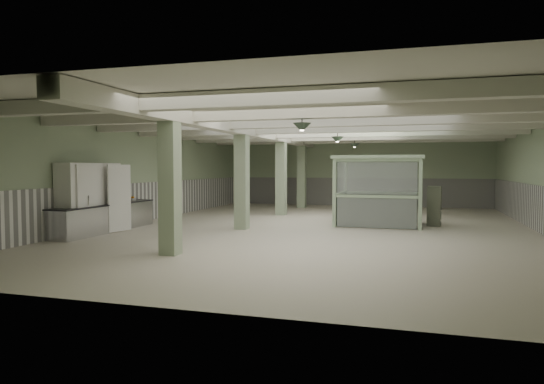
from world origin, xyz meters
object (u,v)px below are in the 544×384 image
(walkin_cooler, at_px, (90,198))
(guard_booth, at_px, (379,178))
(prep_counter, at_px, (105,217))
(filing_cabinet, at_px, (434,206))

(walkin_cooler, bearing_deg, guard_booth, 30.86)
(prep_counter, height_order, walkin_cooler, walkin_cooler)
(prep_counter, bearing_deg, walkin_cooler, -97.72)
(walkin_cooler, relative_size, filing_cabinet, 1.74)
(walkin_cooler, height_order, guard_booth, guard_booth)
(prep_counter, xyz_separation_m, walkin_cooler, (-0.08, -0.62, 0.67))
(prep_counter, distance_m, walkin_cooler, 0.92)
(walkin_cooler, bearing_deg, filing_cabinet, 27.09)
(prep_counter, bearing_deg, guard_booth, 27.92)
(prep_counter, distance_m, guard_booth, 9.61)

